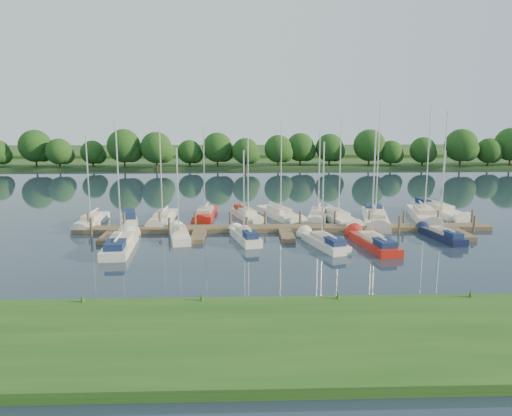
{
  "coord_description": "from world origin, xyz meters",
  "views": [
    {
      "loc": [
        -4.32,
        -38.74,
        11.06
      ],
      "look_at": [
        -2.69,
        8.0,
        2.2
      ],
      "focal_mm": 35.0,
      "sensor_mm": 36.0,
      "label": 1
    }
  ],
  "objects_px": {
    "sailboat_n_0": "(92,222)",
    "motorboat": "(129,220)",
    "dock": "(284,230)",
    "sailboat_n_5": "(280,215)",
    "sailboat_s_2": "(245,237)"
  },
  "relations": [
    {
      "from": "sailboat_n_0",
      "to": "sailboat_s_2",
      "type": "xyz_separation_m",
      "value": [
        15.41,
        -6.92,
        0.05
      ]
    },
    {
      "from": "motorboat",
      "to": "sailboat_n_5",
      "type": "height_order",
      "value": "sailboat_n_5"
    },
    {
      "from": "sailboat_n_0",
      "to": "motorboat",
      "type": "bearing_deg",
      "value": -168.08
    },
    {
      "from": "motorboat",
      "to": "sailboat_n_0",
      "type": "bearing_deg",
      "value": -4.2
    },
    {
      "from": "sailboat_n_0",
      "to": "sailboat_s_2",
      "type": "distance_m",
      "value": 16.89
    },
    {
      "from": "motorboat",
      "to": "sailboat_s_2",
      "type": "xyz_separation_m",
      "value": [
        11.79,
        -7.6,
        0.0
      ]
    },
    {
      "from": "motorboat",
      "to": "dock",
      "type": "bearing_deg",
      "value": 149.68
    },
    {
      "from": "sailboat_n_0",
      "to": "motorboat",
      "type": "xyz_separation_m",
      "value": [
        3.62,
        0.68,
        0.05
      ]
    },
    {
      "from": "dock",
      "to": "sailboat_n_5",
      "type": "height_order",
      "value": "sailboat_n_5"
    },
    {
      "from": "sailboat_n_0",
      "to": "motorboat",
      "type": "distance_m",
      "value": 3.68
    },
    {
      "from": "dock",
      "to": "sailboat_n_5",
      "type": "xyz_separation_m",
      "value": [
        0.09,
        6.74,
        0.07
      ]
    },
    {
      "from": "sailboat_s_2",
      "to": "motorboat",
      "type": "bearing_deg",
      "value": 132.41
    },
    {
      "from": "sailboat_n_0",
      "to": "sailboat_s_2",
      "type": "height_order",
      "value": "sailboat_n_0"
    },
    {
      "from": "motorboat",
      "to": "sailboat_s_2",
      "type": "relative_size",
      "value": 0.66
    },
    {
      "from": "sailboat_n_0",
      "to": "motorboat",
      "type": "relative_size",
      "value": 1.74
    }
  ]
}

